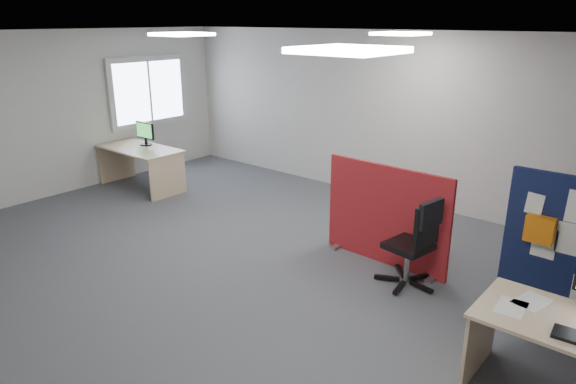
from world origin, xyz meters
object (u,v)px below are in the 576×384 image
Objects in this scene: red_divider at (386,216)px; office_chair at (417,238)px; second_desk at (142,157)px; monitor_second at (145,133)px.

red_divider is 1.58× the size of office_chair.
second_desk is 5.35m from office_chair.
red_divider is at bearing -1.73° from monitor_second.
office_chair is (5.34, -0.20, 0.04)m from second_desk.
red_divider is at bearing 1.44° from second_desk.
red_divider reaches higher than monitor_second.
office_chair is at bearing -5.11° from monitor_second.
second_desk is 1.51× the size of office_chair.
monitor_second is at bearing 114.54° from second_desk.
office_chair is at bearing -2.19° from second_desk.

